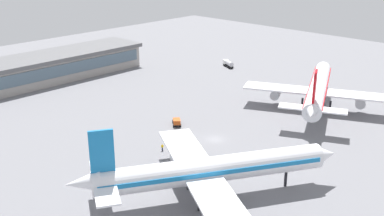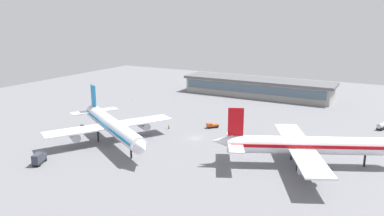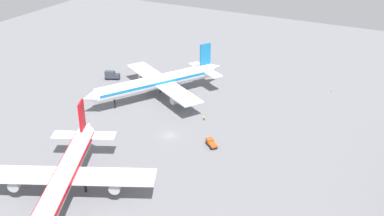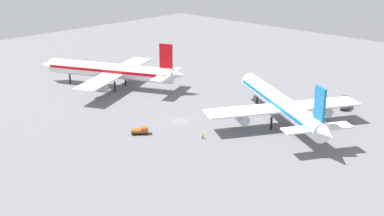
{
  "view_description": "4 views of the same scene",
  "coord_description": "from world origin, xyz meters",
  "px_view_note": "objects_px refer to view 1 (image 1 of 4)",
  "views": [
    {
      "loc": [
        80.5,
        69.24,
        47.04
      ],
      "look_at": [
        -7.3,
        -14.89,
        2.71
      ],
      "focal_mm": 43.14,
      "sensor_mm": 36.0,
      "label": 1
    },
    {
      "loc": [
        -57.41,
        107.71,
        40.97
      ],
      "look_at": [
        8.27,
        -13.16,
        6.83
      ],
      "focal_mm": 34.65,
      "sensor_mm": 36.0,
      "label": 2
    },
    {
      "loc": [
        -107.37,
        -63.28,
        69.24
      ],
      "look_at": [
        10.66,
        -1.85,
        4.93
      ],
      "focal_mm": 44.33,
      "sensor_mm": 36.0,
      "label": 3
    },
    {
      "loc": [
        91.67,
        -89.16,
        48.48
      ],
      "look_at": [
        2.78,
        2.48,
        3.83
      ],
      "focal_mm": 45.98,
      "sensor_mm": 36.0,
      "label": 4
    }
  ],
  "objects_px": {
    "airplane_at_gate": "(209,170)",
    "pushback_tractor": "(177,122)",
    "fuel_truck": "(228,63)",
    "airplane_taxiing": "(318,88)",
    "ground_crew_worker": "(162,147)"
  },
  "relations": [
    {
      "from": "airplane_taxiing",
      "to": "pushback_tractor",
      "type": "height_order",
      "value": "airplane_taxiing"
    },
    {
      "from": "fuel_truck",
      "to": "ground_crew_worker",
      "type": "height_order",
      "value": "fuel_truck"
    },
    {
      "from": "airplane_at_gate",
      "to": "ground_crew_worker",
      "type": "xyz_separation_m",
      "value": [
        -8.23,
        -22.06,
        -5.1
      ]
    },
    {
      "from": "airplane_taxiing",
      "to": "fuel_truck",
      "type": "distance_m",
      "value": 52.61
    },
    {
      "from": "fuel_truck",
      "to": "airplane_at_gate",
      "type": "bearing_deg",
      "value": 154.35
    },
    {
      "from": "airplane_at_gate",
      "to": "fuel_truck",
      "type": "distance_m",
      "value": 99.1
    },
    {
      "from": "airplane_taxiing",
      "to": "fuel_truck",
      "type": "bearing_deg",
      "value": 44.44
    },
    {
      "from": "pushback_tractor",
      "to": "fuel_truck",
      "type": "distance_m",
      "value": 63.86
    },
    {
      "from": "pushback_tractor",
      "to": "fuel_truck",
      "type": "bearing_deg",
      "value": 158.22
    },
    {
      "from": "airplane_at_gate",
      "to": "airplane_taxiing",
      "type": "relative_size",
      "value": 0.96
    },
    {
      "from": "airplane_taxiing",
      "to": "fuel_truck",
      "type": "height_order",
      "value": "airplane_taxiing"
    },
    {
      "from": "airplane_at_gate",
      "to": "airplane_taxiing",
      "type": "distance_m",
      "value": 61.48
    },
    {
      "from": "airplane_taxiing",
      "to": "ground_crew_worker",
      "type": "bearing_deg",
      "value": 142.7
    },
    {
      "from": "airplane_taxiing",
      "to": "ground_crew_worker",
      "type": "distance_m",
      "value": 53.72
    },
    {
      "from": "airplane_at_gate",
      "to": "pushback_tractor",
      "type": "distance_m",
      "value": 38.27
    }
  ]
}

